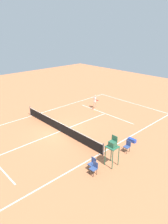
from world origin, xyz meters
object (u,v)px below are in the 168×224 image
object	(u,v)px
courtside_chair_near	(94,168)
equipment_bag	(132,140)
courtside_chair_mid	(127,146)
player_serving	(95,101)
umpire_chair	(113,146)
tennis_ball	(94,111)
courtside_chair_far	(92,163)

from	to	relation	value
courtside_chair_near	equipment_bag	distance (m)	5.76
courtside_chair_mid	player_serving	bearing A→B (deg)	-31.13
courtside_chair_mid	umpire_chair	bearing A→B (deg)	97.03
player_serving	tennis_ball	size ratio (longest dim) A/B	25.24
courtside_chair_mid	equipment_bag	bearing A→B (deg)	-68.61
player_serving	umpire_chair	xyz separation A→B (m)	(-9.08, 7.63, 0.58)
courtside_chair_far	courtside_chair_mid	bearing A→B (deg)	-94.79
courtside_chair_far	equipment_bag	xyz separation A→B (m)	(0.34, -5.43, -0.38)
umpire_chair	courtside_chair_far	distance (m)	1.89
equipment_bag	courtside_chair_far	bearing A→B (deg)	93.54
courtside_chair_far	courtside_chair_near	bearing A→B (deg)	148.09
courtside_chair_mid	equipment_bag	xyz separation A→B (m)	(0.65, -1.66, -0.38)
player_serving	courtside_chair_mid	size ratio (longest dim) A/B	1.81
player_serving	tennis_ball	bearing A→B (deg)	60.56
player_serving	tennis_ball	world-z (taller)	player_serving
player_serving	equipment_bag	distance (m)	8.96
tennis_ball	equipment_bag	world-z (taller)	equipment_bag
player_serving	tennis_ball	xyz separation A→B (m)	(-0.82, 0.93, -0.99)
equipment_bag	courtside_chair_mid	bearing A→B (deg)	111.39
tennis_ball	courtside_chair_far	bearing A→B (deg)	133.22
umpire_chair	courtside_chair_far	bearing A→B (deg)	67.36
player_serving	courtside_chair_mid	xyz separation A→B (m)	(-8.79, 5.31, -0.49)
umpire_chair	courtside_chair_near	bearing A→B (deg)	84.37
equipment_bag	umpire_chair	bearing A→B (deg)	103.24
umpire_chair	tennis_ball	bearing A→B (deg)	-39.07
courtside_chair_near	umpire_chair	bearing A→B (deg)	-95.63
courtside_chair_mid	courtside_chair_near	bearing A→B (deg)	91.67
courtside_chair_mid	courtside_chair_far	size ratio (longest dim) A/B	1.00
courtside_chair_mid	courtside_chair_far	bearing A→B (deg)	85.21
tennis_ball	courtside_chair_mid	size ratio (longest dim) A/B	0.07
player_serving	courtside_chair_far	world-z (taller)	player_serving
player_serving	tennis_ball	distance (m)	1.59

